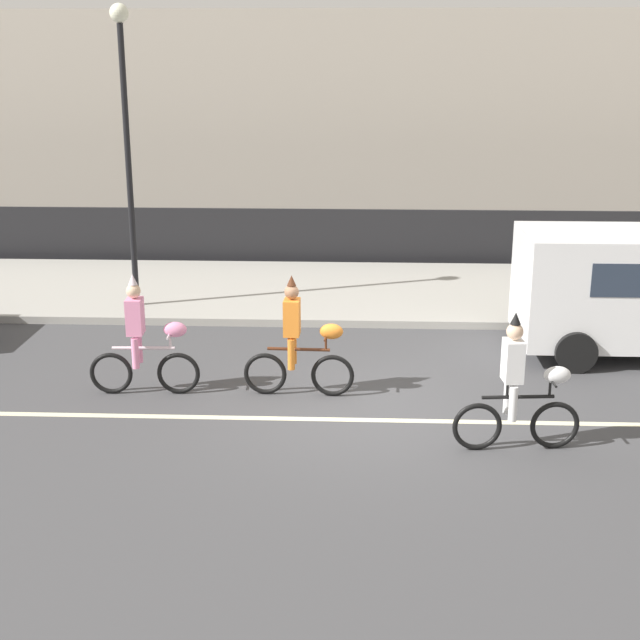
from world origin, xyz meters
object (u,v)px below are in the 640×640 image
object	(u,v)px
parade_cyclist_zebra	(520,390)
parade_cyclist_pink	(144,342)
street_lamp_post	(125,114)
parade_cyclist_orange	(300,344)

from	to	relation	value
parade_cyclist_zebra	parade_cyclist_pink	bearing A→B (deg)	161.69
parade_cyclist_zebra	street_lamp_post	distance (m)	9.73
parade_cyclist_orange	street_lamp_post	distance (m)	6.58
parade_cyclist_pink	parade_cyclist_zebra	xyz separation A→B (m)	(5.44, -1.80, 0.00)
parade_cyclist_pink	parade_cyclist_orange	size ratio (longest dim) A/B	1.00
parade_cyclist_pink	parade_cyclist_orange	distance (m)	2.40
parade_cyclist_pink	parade_cyclist_orange	world-z (taller)	same
parade_cyclist_zebra	street_lamp_post	size ratio (longest dim) A/B	0.33
parade_cyclist_pink	parade_cyclist_orange	xyz separation A→B (m)	(2.40, 0.04, 0.00)
parade_cyclist_pink	street_lamp_post	bearing A→B (deg)	105.39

